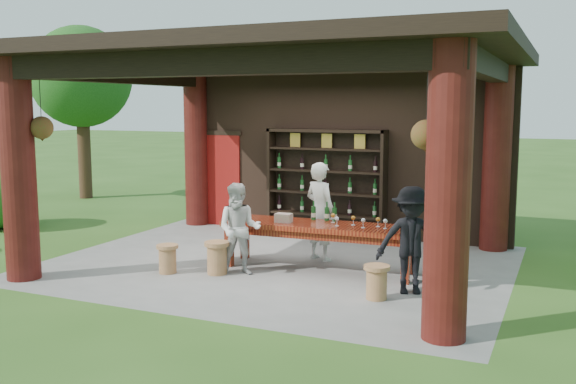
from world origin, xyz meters
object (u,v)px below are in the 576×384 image
at_px(tasting_table, 319,231).
at_px(guest_man, 411,240).
at_px(guest_woman, 239,229).
at_px(stool_near_right, 377,281).
at_px(wine_shelf, 326,183).
at_px(stool_far_left, 168,258).
at_px(host, 320,211).
at_px(napkin_basket, 284,218).
at_px(stool_near_left, 217,257).

height_order(tasting_table, guest_man, guest_man).
bearing_deg(guest_woman, stool_near_right, -28.39).
bearing_deg(wine_shelf, tasting_table, -71.64).
height_order(wine_shelf, stool_far_left, wine_shelf).
distance_m(stool_far_left, guest_woman, 1.23).
distance_m(host, napkin_basket, 0.83).
height_order(stool_near_left, napkin_basket, napkin_basket).
distance_m(stool_near_right, napkin_basket, 2.19).
height_order(stool_near_right, napkin_basket, napkin_basket).
bearing_deg(tasting_table, guest_man, -22.51).
relative_size(tasting_table, guest_man, 2.10).
bearing_deg(guest_man, stool_near_left, 163.14).
bearing_deg(stool_near_right, stool_near_left, 174.28).
distance_m(tasting_table, guest_woman, 1.28).
height_order(wine_shelf, guest_woman, wine_shelf).
bearing_deg(guest_man, wine_shelf, 106.60).
height_order(stool_near_right, host, host).
xyz_separation_m(wine_shelf, stool_far_left, (-1.25, -3.71, -0.84)).
bearing_deg(tasting_table, wine_shelf, 108.36).
xyz_separation_m(stool_near_right, napkin_basket, (-1.85, 1.04, 0.57)).
xyz_separation_m(stool_near_left, napkin_basket, (0.79, 0.77, 0.55)).
distance_m(tasting_table, host, 0.71).
bearing_deg(guest_woman, stool_near_left, -175.23).
distance_m(wine_shelf, stool_far_left, 4.00).
xyz_separation_m(wine_shelf, stool_near_right, (2.13, -3.71, -0.83)).
bearing_deg(guest_man, host, 123.82).
distance_m(wine_shelf, host, 2.04).
xyz_separation_m(tasting_table, guest_woman, (-1.04, -0.74, 0.08)).
bearing_deg(stool_far_left, stool_near_right, -0.09).
distance_m(stool_near_left, guest_woman, 0.56).
distance_m(stool_far_left, guest_man, 3.79).
relative_size(stool_near_right, guest_man, 0.31).
relative_size(guest_man, napkin_basket, 5.79).
xyz_separation_m(wine_shelf, guest_man, (2.48, -3.24, -0.32)).
relative_size(tasting_table, host, 1.89).
bearing_deg(stool_near_left, stool_near_right, -5.72).
height_order(stool_far_left, host, host).
height_order(stool_near_right, guest_woman, guest_woman).
bearing_deg(tasting_table, stool_far_left, -151.54).
distance_m(tasting_table, stool_near_left, 1.66).
relative_size(stool_near_left, host, 0.31).
height_order(stool_near_left, stool_near_right, stool_near_left).
relative_size(stool_far_left, host, 0.27).
height_order(stool_near_left, guest_man, guest_man).
relative_size(stool_far_left, napkin_basket, 1.74).
bearing_deg(wine_shelf, host, -72.04).
distance_m(host, guest_woman, 1.61).
distance_m(tasting_table, stool_far_left, 2.42).
bearing_deg(wine_shelf, stool_near_left, -98.36).
height_order(tasting_table, stool_far_left, tasting_table).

